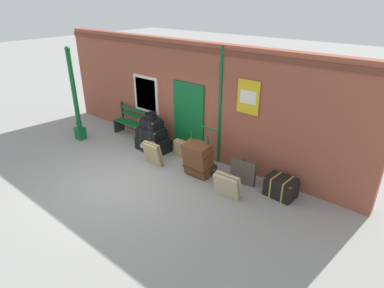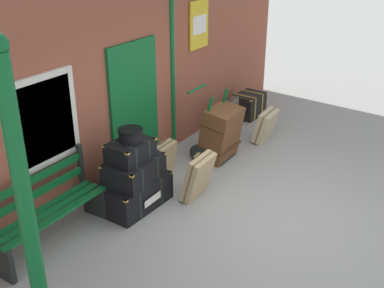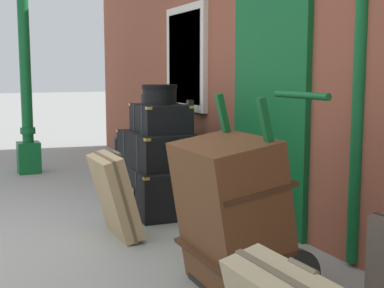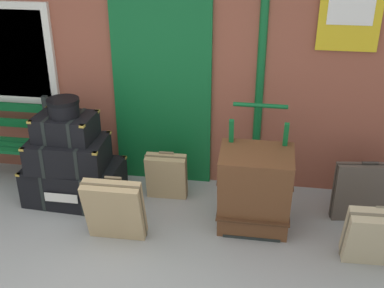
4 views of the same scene
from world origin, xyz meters
name	(u,v)px [view 4 (image 4 of 4)]	position (x,y,z in m)	size (l,w,h in m)	color
brick_facade	(147,42)	(-0.01, 2.60, 1.60)	(10.40, 0.35, 3.20)	brown
steamer_trunk_base	(75,182)	(-0.69, 1.81, 0.21)	(1.04, 0.70, 0.43)	black
steamer_trunk_middle	(68,153)	(-0.71, 1.77, 0.58)	(0.83, 0.58, 0.33)	black
steamer_trunk_top	(66,127)	(-0.72, 1.80, 0.87)	(0.63, 0.47, 0.27)	black
round_hatbox	(63,106)	(-0.71, 1.79, 1.11)	(0.33, 0.33, 0.18)	black
porters_trolley	(254,198)	(1.28, 1.68, 0.27)	(0.71, 0.65, 1.19)	black
large_brown_trunk	(255,190)	(1.28, 1.50, 0.47)	(0.70, 0.57, 0.94)	brown
suitcase_brown	(167,176)	(0.30, 1.99, 0.27)	(0.45, 0.25, 0.56)	tan
suitcase_slate	(365,192)	(2.39, 1.91, 0.32)	(0.64, 0.21, 0.67)	#51473D
suitcase_beige	(115,210)	(-0.02, 1.15, 0.34)	(0.57, 0.33, 0.69)	tan
suitcase_oxblood	(381,237)	(2.41, 1.18, 0.29)	(0.63, 0.35, 0.59)	tan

